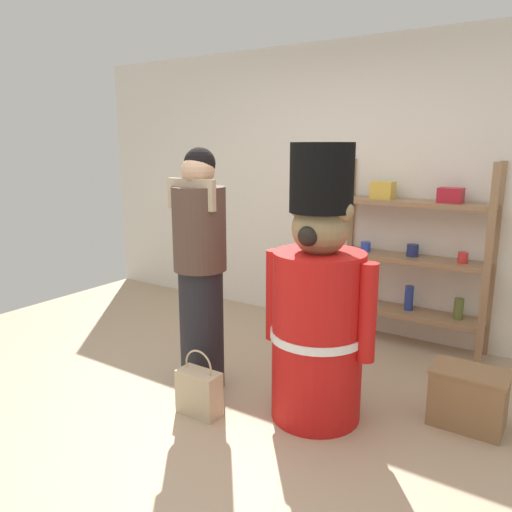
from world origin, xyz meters
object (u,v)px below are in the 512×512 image
at_px(teddy_bear_guard, 318,308).
at_px(shopping_bag, 199,392).
at_px(merchandise_shelf, 411,254).
at_px(person_shopper, 200,269).
at_px(display_crate, 468,398).

distance_m(teddy_bear_guard, shopping_bag, 0.93).
bearing_deg(merchandise_shelf, person_shopper, -121.16).
bearing_deg(merchandise_shelf, teddy_bear_guard, -94.24).
relative_size(teddy_bear_guard, person_shopper, 1.02).
height_order(merchandise_shelf, shopping_bag, merchandise_shelf).
bearing_deg(shopping_bag, display_crate, 29.16).
bearing_deg(person_shopper, display_crate, 16.89).
distance_m(merchandise_shelf, person_shopper, 1.86).
xyz_separation_m(teddy_bear_guard, person_shopper, (-0.85, -0.09, 0.15)).
bearing_deg(teddy_bear_guard, display_crate, 26.73).
xyz_separation_m(merchandise_shelf, shopping_bag, (-0.74, -1.89, -0.65)).
distance_m(teddy_bear_guard, display_crate, 1.07).
distance_m(merchandise_shelf, display_crate, 1.44).
height_order(merchandise_shelf, teddy_bear_guard, teddy_bear_guard).
relative_size(teddy_bear_guard, shopping_bag, 3.92).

